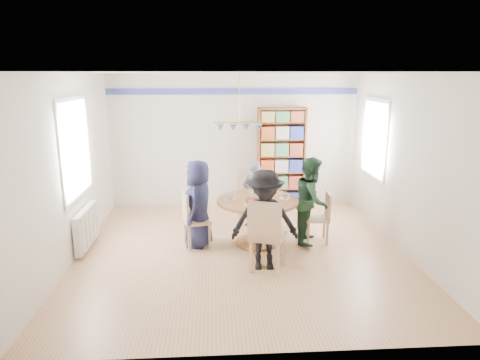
{
  "coord_description": "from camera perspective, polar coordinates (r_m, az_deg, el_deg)",
  "views": [
    {
      "loc": [
        -0.41,
        -6.16,
        2.68
      ],
      "look_at": [
        0.0,
        0.4,
        1.05
      ],
      "focal_mm": 32.0,
      "sensor_mm": 36.0,
      "label": 1
    }
  ],
  "objects": [
    {
      "name": "chair_near",
      "position": [
        5.9,
        3.53,
        -7.01
      ],
      "size": [
        0.6,
        0.6,
        1.04
      ],
      "color": "tan",
      "rests_on": "ground"
    },
    {
      "name": "ground",
      "position": [
        6.73,
        0.22,
        -9.54
      ],
      "size": [
        5.0,
        5.0,
        0.0
      ],
      "primitive_type": "plane",
      "color": "tan"
    },
    {
      "name": "tableware",
      "position": [
        6.8,
        2.12,
        -2.02
      ],
      "size": [
        1.08,
        1.08,
        0.28
      ],
      "color": "white",
      "rests_on": "dining_table"
    },
    {
      "name": "radiator",
      "position": [
        7.15,
        -19.77,
        -5.94
      ],
      "size": [
        0.12,
        1.0,
        0.6
      ],
      "color": "silver",
      "rests_on": "ground"
    },
    {
      "name": "chair_right",
      "position": [
        7.08,
        10.8,
        -4.56
      ],
      "size": [
        0.4,
        0.4,
        0.84
      ],
      "color": "tan",
      "rests_on": "ground"
    },
    {
      "name": "person_near",
      "position": [
        5.95,
        3.32,
        -5.38
      ],
      "size": [
        0.94,
        0.56,
        1.43
      ],
      "primitive_type": "imported",
      "rotation": [
        0.0,
        0.0,
        -0.03
      ],
      "color": "black",
      "rests_on": "ground"
    },
    {
      "name": "bookshelf",
      "position": [
        8.77,
        5.49,
        2.84
      ],
      "size": [
        0.97,
        0.29,
        2.04
      ],
      "color": "brown",
      "rests_on": "ground"
    },
    {
      "name": "dining_table",
      "position": [
        6.85,
        2.32,
        -4.13
      ],
      "size": [
        1.3,
        1.3,
        0.75
      ],
      "color": "#986131",
      "rests_on": "ground"
    },
    {
      "name": "person_far",
      "position": [
        7.68,
        1.71,
        -1.78
      ],
      "size": [
        0.52,
        0.43,
        1.21
      ],
      "primitive_type": "imported",
      "rotation": [
        0.0,
        0.0,
        3.52
      ],
      "color": "gray",
      "rests_on": "ground"
    },
    {
      "name": "room_shell",
      "position": [
        7.1,
        -2.34,
        5.57
      ],
      "size": [
        5.0,
        5.0,
        5.0
      ],
      "color": "white",
      "rests_on": "ground"
    },
    {
      "name": "chair_far",
      "position": [
        7.85,
        1.33,
        -1.73
      ],
      "size": [
        0.48,
        0.48,
        1.02
      ],
      "color": "tan",
      "rests_on": "ground"
    },
    {
      "name": "person_right",
      "position": [
        6.99,
        9.54,
        -2.68
      ],
      "size": [
        0.73,
        0.82,
        1.41
      ],
      "primitive_type": "imported",
      "rotation": [
        0.0,
        0.0,
        1.24
      ],
      "color": "#1B3722",
      "rests_on": "ground"
    },
    {
      "name": "chair_left",
      "position": [
        6.79,
        -6.38,
        -4.95
      ],
      "size": [
        0.48,
        0.48,
        0.9
      ],
      "color": "tan",
      "rests_on": "ground"
    },
    {
      "name": "person_left",
      "position": [
        6.78,
        -5.56,
        -3.15
      ],
      "size": [
        0.55,
        0.75,
        1.39
      ],
      "primitive_type": "imported",
      "rotation": [
        0.0,
        0.0,
        -1.74
      ],
      "color": "#181C36",
      "rests_on": "ground"
    }
  ]
}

